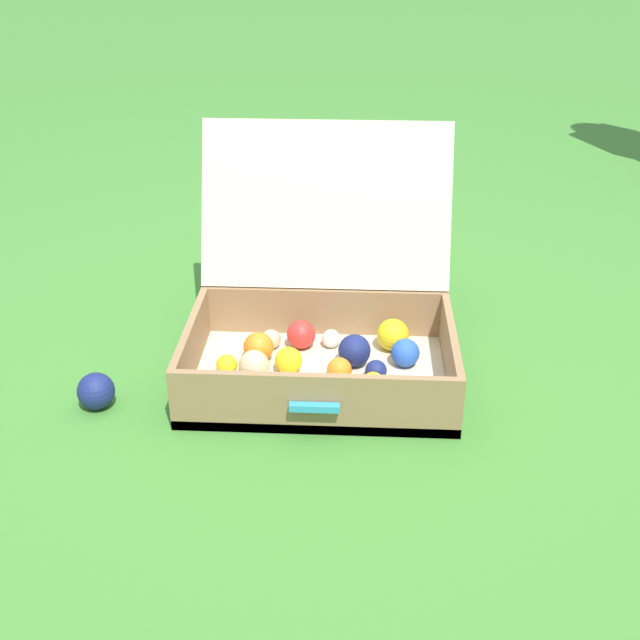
# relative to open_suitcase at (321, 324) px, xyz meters

# --- Properties ---
(ground_plane) EXTENTS (16.00, 16.00, 0.00)m
(ground_plane) POSITION_rel_open_suitcase_xyz_m (-0.05, -0.01, -0.12)
(ground_plane) COLOR #3D7A2D
(open_suitcase) EXTENTS (0.64, 0.64, 0.55)m
(open_suitcase) POSITION_rel_open_suitcase_xyz_m (0.00, 0.00, 0.00)
(open_suitcase) COLOR beige
(open_suitcase) RESTS_ON ground
(stray_ball_on_grass) EXTENTS (0.09, 0.09, 0.09)m
(stray_ball_on_grass) POSITION_rel_open_suitcase_xyz_m (-0.51, -0.21, -0.08)
(stray_ball_on_grass) COLOR navy
(stray_ball_on_grass) RESTS_ON ground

